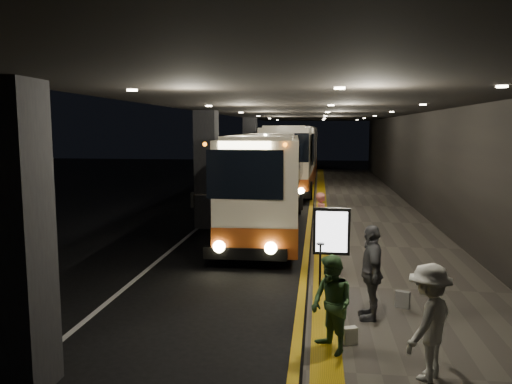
# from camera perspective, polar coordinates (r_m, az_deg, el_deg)

# --- Properties ---
(ground) EXTENTS (90.00, 90.00, 0.00)m
(ground) POSITION_cam_1_polar(r_m,az_deg,el_deg) (15.04, -3.34, -7.10)
(ground) COLOR black
(lane_line_white) EXTENTS (0.12, 50.00, 0.01)m
(lane_line_white) POSITION_cam_1_polar(r_m,az_deg,el_deg) (20.19, -5.79, -3.41)
(lane_line_white) COLOR silver
(lane_line_white) RESTS_ON ground
(kerb_stripe_yellow) EXTENTS (0.18, 50.00, 0.01)m
(kerb_stripe_yellow) POSITION_cam_1_polar(r_m,az_deg,el_deg) (19.68, 6.09, -3.69)
(kerb_stripe_yellow) COLOR gold
(kerb_stripe_yellow) RESTS_ON ground
(sidewalk) EXTENTS (4.50, 50.00, 0.15)m
(sidewalk) POSITION_cam_1_polar(r_m,az_deg,el_deg) (19.78, 13.08, -3.58)
(sidewalk) COLOR #514C44
(sidewalk) RESTS_ON ground
(tactile_strip) EXTENTS (0.50, 50.00, 0.01)m
(tactile_strip) POSITION_cam_1_polar(r_m,az_deg,el_deg) (19.65, 7.56, -3.28)
(tactile_strip) COLOR gold
(tactile_strip) RESTS_ON sidewalk
(terminal_wall) EXTENTS (0.10, 50.00, 6.00)m
(terminal_wall) POSITION_cam_1_polar(r_m,az_deg,el_deg) (19.82, 19.83, 4.72)
(terminal_wall) COLOR black
(terminal_wall) RESTS_ON ground
(support_columns) EXTENTS (0.80, 24.80, 4.40)m
(support_columns) POSITION_cam_1_polar(r_m,az_deg,el_deg) (18.86, -5.66, 2.57)
(support_columns) COLOR black
(support_columns) RESTS_ON ground
(canopy) EXTENTS (9.00, 50.00, 0.40)m
(canopy) POSITION_cam_1_polar(r_m,az_deg,el_deg) (19.35, 6.73, 9.79)
(canopy) COLOR black
(canopy) RESTS_ON support_columns
(coach_main) EXTENTS (2.76, 11.07, 3.42)m
(coach_main) POSITION_cam_1_polar(r_m,az_deg,el_deg) (18.12, 1.22, 0.65)
(coach_main) COLOR beige
(coach_main) RESTS_ON ground
(coach_second) EXTENTS (2.80, 12.03, 3.76)m
(coach_second) POSITION_cam_1_polar(r_m,az_deg,el_deg) (30.01, 4.19, 3.57)
(coach_second) COLOR beige
(coach_second) RESTS_ON ground
(coach_third) EXTENTS (2.92, 12.20, 3.81)m
(coach_third) POSITION_cam_1_polar(r_m,az_deg,el_deg) (47.63, 5.24, 4.95)
(coach_third) COLOR beige
(coach_third) RESTS_ON ground
(passenger_boarding) EXTENTS (0.40, 0.60, 1.61)m
(passenger_boarding) POSITION_cam_1_polar(r_m,az_deg,el_deg) (15.70, 7.50, -2.98)
(passenger_boarding) COLOR #D26A62
(passenger_boarding) RESTS_ON sidewalk
(passenger_waiting_green) EXTENTS (0.82, 0.90, 1.58)m
(passenger_waiting_green) POSITION_cam_1_polar(r_m,az_deg,el_deg) (8.24, 8.64, -12.60)
(passenger_waiting_green) COLOR #43713E
(passenger_waiting_green) RESTS_ON sidewalk
(passenger_waiting_white) EXTENTS (1.04, 1.18, 1.69)m
(passenger_waiting_white) POSITION_cam_1_polar(r_m,az_deg,el_deg) (7.75, 19.14, -13.83)
(passenger_waiting_white) COLOR silver
(passenger_waiting_white) RESTS_ON sidewalk
(passenger_waiting_grey) EXTENTS (0.56, 1.07, 1.81)m
(passenger_waiting_grey) POSITION_cam_1_polar(r_m,az_deg,el_deg) (9.72, 13.03, -8.91)
(passenger_waiting_grey) COLOR #49494E
(passenger_waiting_grey) RESTS_ON sidewalk
(bag_polka) EXTENTS (0.30, 0.22, 0.34)m
(bag_polka) POSITION_cam_1_polar(r_m,az_deg,el_deg) (10.66, 16.42, -11.71)
(bag_polka) COLOR black
(bag_polka) RESTS_ON sidewalk
(bag_plain) EXTENTS (0.27, 0.21, 0.29)m
(bag_plain) POSITION_cam_1_polar(r_m,az_deg,el_deg) (8.81, 10.68, -15.82)
(bag_plain) COLOR silver
(bag_plain) RESTS_ON sidewalk
(info_sign) EXTENTS (0.84, 0.13, 1.78)m
(info_sign) POSITION_cam_1_polar(r_m,az_deg,el_deg) (11.61, 8.62, -4.65)
(info_sign) COLOR black
(info_sign) RESTS_ON sidewalk
(stanchion_post) EXTENTS (0.05, 0.05, 1.03)m
(stanchion_post) POSITION_cam_1_polar(r_m,az_deg,el_deg) (11.36, 7.34, -8.44)
(stanchion_post) COLOR black
(stanchion_post) RESTS_ON sidewalk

